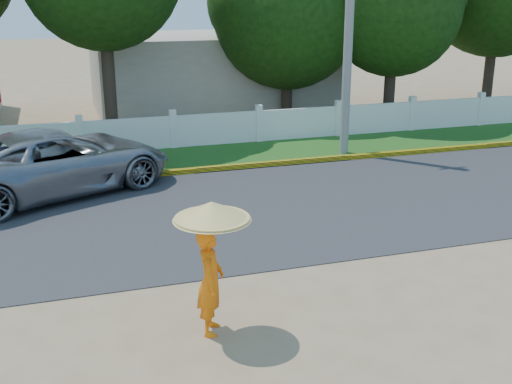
{
  "coord_description": "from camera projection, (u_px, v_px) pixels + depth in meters",
  "views": [
    {
      "loc": [
        -3.66,
        -9.62,
        5.26
      ],
      "look_at": [
        0.0,
        2.0,
        1.3
      ],
      "focal_mm": 45.0,
      "sensor_mm": 36.0,
      "label": 1
    }
  ],
  "objects": [
    {
      "name": "vehicle",
      "position": [
        56.0,
        161.0,
        16.75
      ],
      "size": [
        6.72,
        5.07,
        1.7
      ],
      "primitive_type": "imported",
      "rotation": [
        0.0,
        0.0,
        1.99
      ],
      "color": "gray",
      "rests_on": "ground"
    },
    {
      "name": "grass_verge",
      "position": [
        182.0,
        158.0,
        20.24
      ],
      "size": [
        60.0,
        3.5,
        0.03
      ],
      "primitive_type": "cube",
      "color": "#2D601E",
      "rests_on": "ground"
    },
    {
      "name": "road",
      "position": [
        225.0,
        212.0,
        15.48
      ],
      "size": [
        60.0,
        7.0,
        0.02
      ],
      "primitive_type": "cube",
      "color": "#38383A",
      "rests_on": "ground"
    },
    {
      "name": "monk_with_parasol",
      "position": [
        211.0,
        249.0,
        9.77
      ],
      "size": [
        1.19,
        1.19,
        2.17
      ],
      "color": "orange",
      "rests_on": "ground"
    },
    {
      "name": "curb",
      "position": [
        194.0,
        171.0,
        18.68
      ],
      "size": [
        40.0,
        0.18,
        0.16
      ],
      "primitive_type": "cube",
      "color": "yellow",
      "rests_on": "ground"
    },
    {
      "name": "fence",
      "position": [
        173.0,
        132.0,
        21.39
      ],
      "size": [
        40.0,
        0.1,
        1.1
      ],
      "primitive_type": "cube",
      "color": "silver",
      "rests_on": "ground"
    },
    {
      "name": "ground",
      "position": [
        290.0,
        295.0,
        11.4
      ],
      "size": [
        120.0,
        120.0,
        0.0
      ],
      "primitive_type": "plane",
      "color": "#9E8460",
      "rests_on": "ground"
    },
    {
      "name": "building_near",
      "position": [
        212.0,
        72.0,
        28.09
      ],
      "size": [
        10.0,
        6.0,
        3.2
      ],
      "primitive_type": "cube",
      "color": "#B7AD99",
      "rests_on": "ground"
    },
    {
      "name": "utility_pole",
      "position": [
        349.0,
        18.0,
        19.54
      ],
      "size": [
        0.28,
        0.28,
        8.55
      ],
      "primitive_type": "cylinder",
      "color": "gray",
      "rests_on": "ground"
    }
  ]
}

